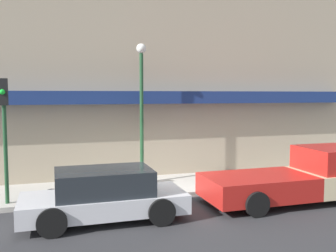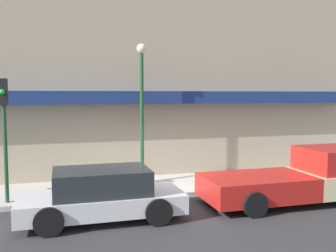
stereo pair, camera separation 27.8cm
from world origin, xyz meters
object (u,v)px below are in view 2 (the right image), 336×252
Objects in this scene: fire_hydrant at (121,181)px; traffic_light at (4,118)px; parked_car at (102,195)px; pickup_truck at (299,178)px; street_lamp at (142,96)px.

traffic_light reaches higher than fire_hydrant.
traffic_light is (-2.71, 1.88, 2.08)m from parked_car.
parked_car is 6.40× the size of fire_hydrant.
traffic_light is at bearing 170.59° from pickup_truck.
street_lamp is at bearing 45.21° from fire_hydrant.
fire_hydrant is at bearing -134.79° from street_lamp.
traffic_light reaches higher than pickup_truck.
parked_car reaches higher than fire_hydrant.
street_lamp is at bearing 58.97° from parked_car.
pickup_truck is at bearing -11.68° from traffic_light.
parked_car is at bearing -119.34° from street_lamp.
pickup_truck is 7.97× the size of fire_hydrant.
parked_car is 4.69m from street_lamp.
parked_car is 3.90m from traffic_light.
fire_hydrant is at bearing 7.69° from traffic_light.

